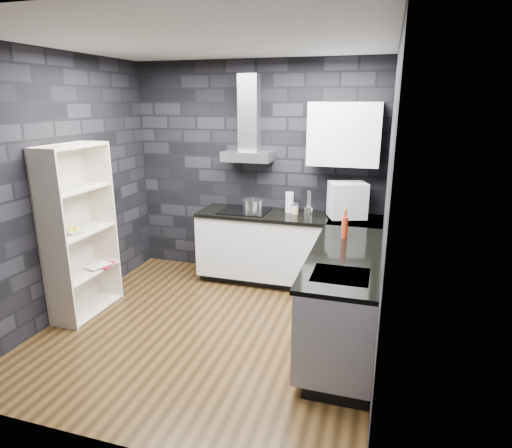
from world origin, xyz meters
The scene contains 28 objects.
ground centered at (0.00, 0.00, 0.00)m, with size 3.20×3.20×0.00m, color #472F16.
ceiling centered at (0.00, 0.00, 2.70)m, with size 3.20×3.20×0.00m, color silver.
wall_back centered at (0.00, 1.62, 1.35)m, with size 3.20×0.05×2.70m, color black.
wall_front centered at (0.00, -1.62, 1.35)m, with size 3.20×0.05×2.70m, color black.
wall_left centered at (-1.62, 0.00, 1.35)m, with size 0.05×3.20×2.70m, color black.
wall_right centered at (1.62, 0.00, 1.35)m, with size 0.05×3.20×2.70m, color black.
toekick_back centered at (0.50, 1.34, 0.05)m, with size 2.18×0.50×0.10m, color black.
toekick_right centered at (1.34, 0.10, 0.05)m, with size 0.50×1.78×0.10m, color black.
counter_back_cab centered at (0.50, 1.30, 0.48)m, with size 2.20×0.60×0.76m, color silver.
counter_right_cab centered at (1.30, 0.10, 0.48)m, with size 0.60×1.80×0.76m, color silver.
counter_back_top centered at (0.50, 1.29, 0.88)m, with size 2.20×0.62×0.04m, color black.
counter_right_top centered at (1.29, 0.10, 0.88)m, with size 0.62×1.80×0.04m, color black.
counter_corner_top centered at (1.30, 1.30, 0.88)m, with size 0.62×0.62×0.04m, color black.
hood_body centered at (-0.05, 1.43, 1.56)m, with size 0.60×0.34×0.12m, color #ACACB1.
hood_chimney centered at (-0.05, 1.50, 2.07)m, with size 0.24×0.20×0.90m, color #ACACB1.
upper_cabinet centered at (1.10, 1.43, 1.85)m, with size 0.80×0.35×0.70m, color silver.
cooktop centered at (-0.05, 1.30, 0.91)m, with size 0.58×0.50×0.01m, color black.
sink_rim centered at (1.30, -0.40, 0.89)m, with size 0.44×0.40×0.01m, color #ACACB1.
pot centered at (0.07, 1.23, 0.98)m, with size 0.24×0.24×0.14m, color silver.
glass_vase centered at (0.49, 1.41, 1.02)m, with size 0.10×0.10×0.25m, color silver.
storage_jar centered at (0.56, 1.35, 0.95)m, with size 0.09×0.09×0.11m, color #CFB48C.
utensil_crock centered at (0.75, 1.22, 0.96)m, with size 0.10×0.10×0.13m, color silver.
appliance_garage centered at (1.19, 1.28, 1.12)m, with size 0.40×0.31×0.40m, color silver.
red_bottle centered at (1.23, 0.56, 1.01)m, with size 0.06×0.06×0.21m, color #A82E15.
bookshelf centered at (-1.42, -0.04, 0.90)m, with size 0.34×0.80×1.80m, color beige.
fruit_bowl centered at (-1.42, -0.11, 0.94)m, with size 0.24×0.24×0.06m, color white.
book_red centered at (-1.41, 0.15, 0.57)m, with size 0.18×0.02×0.24m, color maroon.
book_second centered at (-1.43, 0.13, 0.59)m, with size 0.18×0.02×0.24m, color #B2B2B2.
Camera 1 is at (1.56, -3.57, 2.21)m, focal length 30.00 mm.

